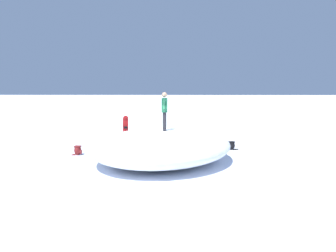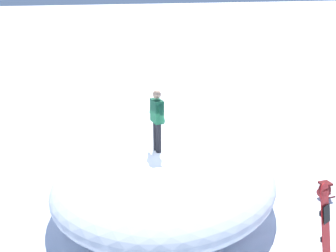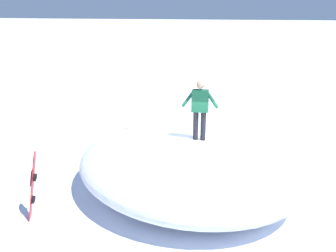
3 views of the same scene
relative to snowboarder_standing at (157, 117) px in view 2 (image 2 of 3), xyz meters
name	(u,v)px [view 2 (image 2 of 3)]	position (x,y,z in m)	size (l,w,h in m)	color
ground	(164,202)	(-0.11, 0.16, -2.34)	(240.00, 240.00, 0.00)	white
snow_mound	(165,180)	(-0.11, 0.30, -1.62)	(5.56, 6.45, 1.43)	white
snowboarder_standing	(157,117)	(0.00, 0.00, 0.00)	(0.23, 0.98, 1.60)	black
snowboard_primary_upright	(325,222)	(-2.26, 3.65, -1.45)	(0.37, 0.38, 1.72)	red
backpack_far	(324,190)	(-4.22, 1.58, -2.11)	(0.52, 0.33, 0.46)	maroon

